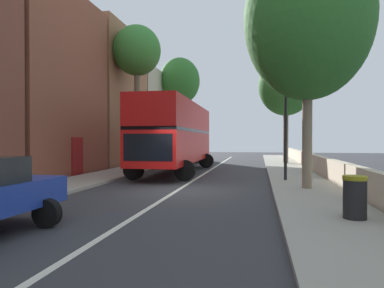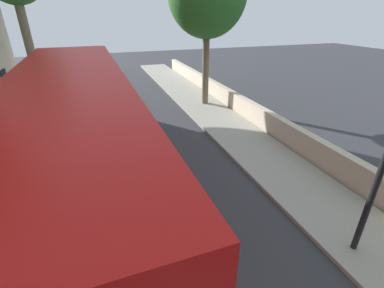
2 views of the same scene
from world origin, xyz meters
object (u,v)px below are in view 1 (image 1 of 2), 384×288
at_px(street_tree_left_0, 180,82).
at_px(lamppost_right, 286,100).
at_px(double_decker_bus, 176,133).
at_px(litter_bin_right, 355,197).
at_px(street_tree_right_3, 308,19).
at_px(street_tree_right_5, 286,86).
at_px(street_tree_left_2, 137,52).
at_px(parked_car_green_left_1, 195,152).

distance_m(street_tree_left_0, lamppost_right, 21.20).
xyz_separation_m(double_decker_bus, litter_bin_right, (7.00, -11.21, -1.73)).
bearing_deg(street_tree_right_3, double_decker_bus, 137.54).
bearing_deg(lamppost_right, street_tree_left_0, 116.61).
bearing_deg(street_tree_right_5, double_decker_bus, -128.68).
relative_size(street_tree_left_2, street_tree_right_3, 1.01).
relative_size(street_tree_left_2, lamppost_right, 1.53).
distance_m(double_decker_bus, lamppost_right, 7.05).
distance_m(parked_car_green_left_1, street_tree_left_0, 8.99).
distance_m(street_tree_left_2, street_tree_right_3, 13.39).
height_order(parked_car_green_left_1, street_tree_left_0, street_tree_left_0).
distance_m(double_decker_bus, litter_bin_right, 13.33).
bearing_deg(lamppost_right, street_tree_right_5, 85.73).
bearing_deg(street_tree_left_2, lamppost_right, -33.03).
height_order(street_tree_left_0, lamppost_right, street_tree_left_0).
relative_size(parked_car_green_left_1, street_tree_left_0, 0.40).
height_order(street_tree_right_5, lamppost_right, street_tree_right_5).
distance_m(street_tree_left_0, street_tree_right_3, 23.46).
xyz_separation_m(street_tree_left_0, street_tree_left_2, (-0.11, -12.46, 0.01)).
xyz_separation_m(parked_car_green_left_1, lamppost_right, (6.80, -13.59, 2.90)).
xyz_separation_m(parked_car_green_left_1, street_tree_right_5, (7.70, -1.56, 5.31)).
distance_m(street_tree_right_3, street_tree_right_5, 14.67).
bearing_deg(street_tree_right_5, street_tree_left_2, -150.23).
bearing_deg(street_tree_left_0, lamppost_right, -63.39).
height_order(street_tree_left_2, litter_bin_right, street_tree_left_2).
bearing_deg(street_tree_left_0, street_tree_left_2, -90.50).
relative_size(street_tree_left_0, lamppost_right, 1.64).
height_order(double_decker_bus, street_tree_right_5, street_tree_right_5).
xyz_separation_m(street_tree_right_3, lamppost_right, (-0.61, 2.63, -2.75)).
bearing_deg(parked_car_green_left_1, lamppost_right, -63.42).
distance_m(street_tree_right_5, litter_bin_right, 20.60).
xyz_separation_m(street_tree_left_2, lamppost_right, (9.42, -6.12, -4.16)).
bearing_deg(double_decker_bus, street_tree_right_5, 51.32).
bearing_deg(litter_bin_right, street_tree_right_5, 90.29).
height_order(street_tree_right_5, litter_bin_right, street_tree_right_5).
bearing_deg(street_tree_left_2, litter_bin_right, -53.19).
bearing_deg(street_tree_right_3, litter_bin_right, -85.64).
relative_size(street_tree_right_5, litter_bin_right, 8.45).
relative_size(double_decker_bus, litter_bin_right, 11.25).
relative_size(street_tree_right_5, lamppost_right, 1.34).
xyz_separation_m(double_decker_bus, street_tree_left_0, (-3.31, 15.18, 5.60)).
bearing_deg(street_tree_right_5, street_tree_right_3, -91.14).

